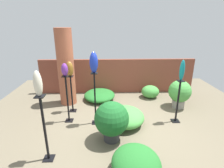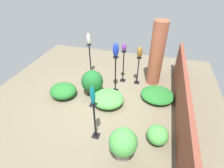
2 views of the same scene
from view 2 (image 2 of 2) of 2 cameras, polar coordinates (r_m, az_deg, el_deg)
The scene contains 19 objects.
ground_plane at distance 5.96m, azimuth -3.22°, elevation -5.55°, with size 8.00×8.00×0.00m, color #6B604C.
brick_wall_back at distance 5.44m, azimuth 21.81°, elevation -4.60°, with size 5.60×0.12×1.25m, color brown.
brick_pillar at distance 6.49m, azimuth 14.36°, elevation 9.39°, with size 0.50×0.50×2.35m, color #9E5138.
pedestal_bronze at distance 6.63m, azimuth 8.42°, elevation 3.95°, with size 0.20×0.20×1.08m.
pedestal_teal at distance 4.57m, azimuth -5.60°, elevation -12.40°, with size 0.20×0.20×1.14m.
pedestal_violet at distance 6.66m, azimuth 3.70°, elevation 5.26°, with size 0.20×0.20×1.25m.
pedestal_cobalt at distance 6.05m, azimuth 1.12°, elevation 2.60°, with size 0.20×0.20×1.36m.
pedestal_ivory at distance 7.11m, azimuth -7.09°, elevation 7.38°, with size 0.20×0.20×1.31m.
art_vase_bronze at distance 6.26m, azimuth 9.04°, elevation 10.19°, with size 0.19×0.19×0.41m, color brown.
art_vase_teal at distance 3.97m, azimuth -6.32°, elevation -3.80°, with size 0.12×0.13×0.52m, color #0F727A.
art_vase_violet at distance 6.28m, azimuth 3.99°, elevation 11.88°, with size 0.16×0.16×0.32m, color #6B2D8C.
art_vase_cobalt at distance 5.59m, azimuth 1.24°, elevation 11.12°, with size 0.20×0.19×0.50m, color #192D9E.
art_vase_ivory at distance 6.73m, azimuth -7.67°, elevation 14.40°, with size 0.14×0.14×0.44m, color beige.
potted_plant_mid_left at distance 6.00m, azimuth -6.46°, elevation 0.70°, with size 0.75×0.75×0.91m.
potted_plant_mid_right at distance 4.20m, azimuth 3.63°, elevation -18.75°, with size 0.67×0.67×0.86m.
foliage_bed_east at distance 6.26m, azimuth -15.65°, elevation -2.12°, with size 0.85×0.92×0.44m, color #236B28.
foliage_bed_west at distance 4.84m, azimuth 14.72°, elevation -15.72°, with size 0.61×0.56×0.43m, color #479942.
foliage_bed_center at distance 5.73m, azimuth -1.41°, elevation -4.81°, with size 0.97×1.06×0.40m, color #479942.
foliage_bed_rear at distance 6.17m, azimuth 14.60°, elevation -3.44°, with size 1.04×1.12×0.30m, color #236B28.
Camera 2 is at (4.27, 1.52, 3.87)m, focal length 28.00 mm.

